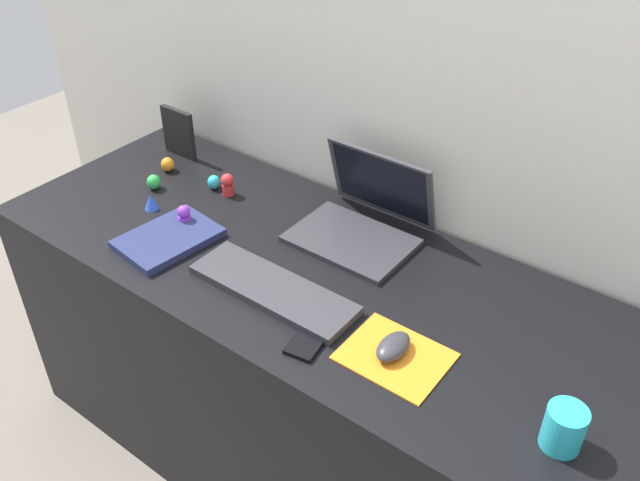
# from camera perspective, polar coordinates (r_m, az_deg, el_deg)

# --- Properties ---
(ground_plane) EXTENTS (6.00, 6.00, 0.00)m
(ground_plane) POSITION_cam_1_polar(r_m,az_deg,el_deg) (2.15, 0.12, -18.36)
(ground_plane) COLOR slate
(back_wall) EXTENTS (2.96, 0.05, 1.65)m
(back_wall) POSITION_cam_1_polar(r_m,az_deg,el_deg) (1.81, 7.06, 5.09)
(back_wall) COLOR silver
(back_wall) RESTS_ON ground_plane
(desk) EXTENTS (1.76, 0.64, 0.74)m
(desk) POSITION_cam_1_polar(r_m,az_deg,el_deg) (1.86, 0.14, -11.65)
(desk) COLOR black
(desk) RESTS_ON ground_plane
(laptop) EXTENTS (0.30, 0.27, 0.21)m
(laptop) POSITION_cam_1_polar(r_m,az_deg,el_deg) (1.71, 3.78, 2.18)
(laptop) COLOR #333338
(laptop) RESTS_ON desk
(keyboard) EXTENTS (0.41, 0.13, 0.02)m
(keyboard) POSITION_cam_1_polar(r_m,az_deg,el_deg) (1.55, -3.98, -4.13)
(keyboard) COLOR #333338
(keyboard) RESTS_ON desk
(mousepad) EXTENTS (0.21, 0.17, 0.00)m
(mousepad) POSITION_cam_1_polar(r_m,az_deg,el_deg) (1.41, 6.34, -9.68)
(mousepad) COLOR orange
(mousepad) RESTS_ON desk
(mouse) EXTENTS (0.06, 0.10, 0.03)m
(mouse) POSITION_cam_1_polar(r_m,az_deg,el_deg) (1.40, 6.20, -8.88)
(mouse) COLOR #333338
(mouse) RESTS_ON mousepad
(cell_phone) EXTENTS (0.08, 0.14, 0.01)m
(cell_phone) POSITION_cam_1_polar(r_m,az_deg,el_deg) (1.43, -0.79, -8.19)
(cell_phone) COLOR black
(cell_phone) RESTS_ON desk
(notebook_pad) EXTENTS (0.20, 0.26, 0.02)m
(notebook_pad) POSITION_cam_1_polar(r_m,az_deg,el_deg) (1.74, -12.67, 0.18)
(notebook_pad) COLOR navy
(notebook_pad) RESTS_ON desk
(picture_frame) EXTENTS (0.12, 0.02, 0.15)m
(picture_frame) POSITION_cam_1_polar(r_m,az_deg,el_deg) (2.10, -11.84, 8.90)
(picture_frame) COLOR black
(picture_frame) RESTS_ON desk
(coffee_mug) EXTENTS (0.07, 0.07, 0.09)m
(coffee_mug) POSITION_cam_1_polar(r_m,az_deg,el_deg) (1.30, 19.87, -14.65)
(coffee_mug) COLOR #28B7CC
(coffee_mug) RESTS_ON desk
(toy_figurine_purple) EXTENTS (0.03, 0.03, 0.06)m
(toy_figurine_purple) POSITION_cam_1_polar(r_m,az_deg,el_deg) (1.78, -11.39, 2.05)
(toy_figurine_purple) COLOR purple
(toy_figurine_purple) RESTS_ON desk
(toy_figurine_cyan) EXTENTS (0.04, 0.04, 0.04)m
(toy_figurine_cyan) POSITION_cam_1_polar(r_m,az_deg,el_deg) (1.94, -8.93, 4.90)
(toy_figurine_cyan) COLOR #28B7CC
(toy_figurine_cyan) RESTS_ON desk
(toy_figurine_green) EXTENTS (0.04, 0.04, 0.04)m
(toy_figurine_green) POSITION_cam_1_polar(r_m,az_deg,el_deg) (1.97, -13.84, 4.82)
(toy_figurine_green) COLOR green
(toy_figurine_green) RESTS_ON desk
(toy_figurine_orange) EXTENTS (0.04, 0.04, 0.04)m
(toy_figurine_orange) POSITION_cam_1_polar(r_m,az_deg,el_deg) (2.05, -12.72, 6.28)
(toy_figurine_orange) COLOR orange
(toy_figurine_orange) RESTS_ON desk
(toy_figurine_red) EXTENTS (0.04, 0.04, 0.06)m
(toy_figurine_red) POSITION_cam_1_polar(r_m,az_deg,el_deg) (1.89, -7.80, 4.75)
(toy_figurine_red) COLOR red
(toy_figurine_red) RESTS_ON desk
(toy_figurine_blue) EXTENTS (0.04, 0.04, 0.04)m
(toy_figurine_blue) POSITION_cam_1_polar(r_m,az_deg,el_deg) (1.88, -14.06, 3.19)
(toy_figurine_blue) COLOR blue
(toy_figurine_blue) RESTS_ON desk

